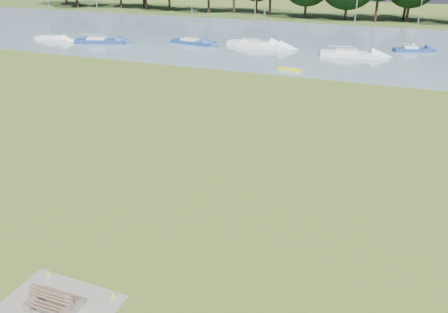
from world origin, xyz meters
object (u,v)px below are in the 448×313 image
at_px(sailboat_4, 350,52).
at_px(sailboat_5, 263,44).
at_px(sailboat_0, 254,42).
at_px(sailboat_2, 413,48).
at_px(bench_pair, 53,302).
at_px(sailboat_6, 100,40).
at_px(kayak, 290,69).
at_px(sailboat_1, 53,38).
at_px(sailboat_3, 192,41).

height_order(sailboat_4, sailboat_5, sailboat_4).
distance_m(sailboat_0, sailboat_5, 2.24).
bearing_deg(sailboat_2, sailboat_0, 168.85).
relative_size(bench_pair, sailboat_4, 0.19).
bearing_deg(bench_pair, sailboat_6, 123.02).
bearing_deg(sailboat_5, kayak, -58.29).
xyz_separation_m(sailboat_0, sailboat_5, (1.77, -1.37, 0.04)).
distance_m(sailboat_4, sailboat_6, 34.98).
distance_m(sailboat_0, sailboat_1, 29.90).
distance_m(sailboat_2, sailboat_3, 30.01).
distance_m(kayak, sailboat_3, 19.82).
bearing_deg(sailboat_4, sailboat_2, 33.13).
relative_size(sailboat_5, sailboat_6, 0.97).
relative_size(sailboat_3, sailboat_4, 1.01).
distance_m(sailboat_0, sailboat_4, 13.80).
height_order(sailboat_0, sailboat_6, sailboat_0).
bearing_deg(kayak, sailboat_0, 133.58).
xyz_separation_m(sailboat_1, sailboat_5, (30.78, 5.88, 0.09)).
bearing_deg(sailboat_0, kayak, -55.89).
relative_size(bench_pair, sailboat_3, 0.19).
xyz_separation_m(sailboat_5, sailboat_6, (-22.95, -5.10, 0.01)).
height_order(sailboat_1, sailboat_5, sailboat_5).
xyz_separation_m(kayak, sailboat_4, (5.25, 10.08, 0.36)).
relative_size(bench_pair, sailboat_0, 0.18).
distance_m(sailboat_4, sailboat_5, 11.86).
xyz_separation_m(sailboat_1, sailboat_3, (20.49, 5.15, 0.03)).
xyz_separation_m(bench_pair, kayak, (-0.78, 38.31, -0.30)).
height_order(sailboat_5, sailboat_6, sailboat_6).
relative_size(sailboat_0, sailboat_3, 1.05).
distance_m(kayak, sailboat_2, 20.55).
xyz_separation_m(sailboat_0, sailboat_4, (13.57, -2.47, 0.03)).
height_order(sailboat_2, sailboat_6, sailboat_6).
relative_size(sailboat_0, sailboat_6, 1.08).
xyz_separation_m(sailboat_0, sailboat_1, (-29.01, -7.25, -0.05)).
height_order(bench_pair, sailboat_5, sailboat_5).
bearing_deg(bench_pair, sailboat_0, 98.86).
bearing_deg(sailboat_4, sailboat_5, 167.90).
relative_size(sailboat_2, sailboat_4, 0.78).
bearing_deg(sailboat_6, sailboat_3, -0.81).
bearing_deg(bench_pair, sailboat_4, 83.44).
distance_m(sailboat_1, sailboat_4, 42.85).
height_order(bench_pair, sailboat_0, sailboat_0).
bearing_deg(sailboat_3, sailboat_4, 7.71).
relative_size(bench_pair, kayak, 0.68).
bearing_deg(sailboat_5, sailboat_3, -174.64).
bearing_deg(sailboat_6, bench_pair, -75.56).
height_order(kayak, sailboat_0, sailboat_0).
bearing_deg(sailboat_4, sailboat_1, 179.61).
bearing_deg(sailboat_0, sailboat_1, -165.43).
bearing_deg(bench_pair, sailboat_3, 108.59).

